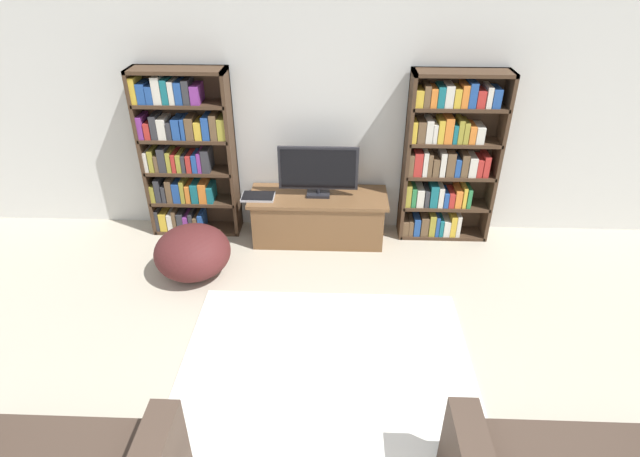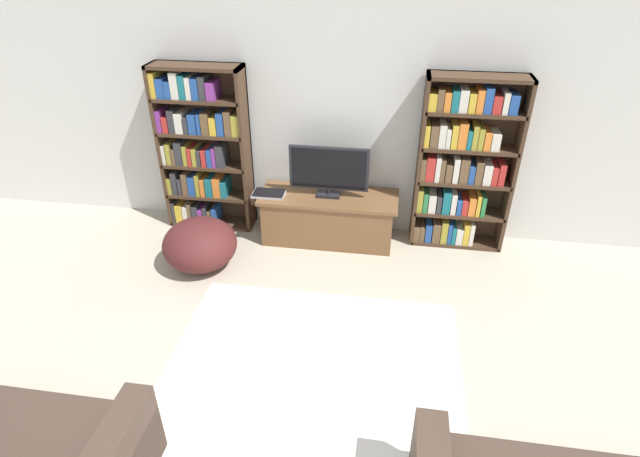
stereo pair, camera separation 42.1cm
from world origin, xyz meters
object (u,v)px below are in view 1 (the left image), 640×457
bookshelf_left (185,153)px  laptop (258,197)px  bookshelf_right (447,159)px  beanbag_ottoman (193,252)px  tv_stand (318,217)px  television (318,170)px

bookshelf_left → laptop: (0.78, -0.23, -0.37)m
bookshelf_right → laptop: 1.99m
bookshelf_right → laptop: bookshelf_right is taller
beanbag_ottoman → laptop: bearing=47.9°
tv_stand → laptop: 0.69m
bookshelf_left → tv_stand: size_ratio=1.23×
bookshelf_left → beanbag_ottoman: (0.22, -0.86, -0.66)m
bookshelf_right → tv_stand: size_ratio=1.23×
tv_stand → television: television is taller
bookshelf_left → television: bookshelf_left is taller
bookshelf_left → beanbag_ottoman: size_ratio=2.45×
tv_stand → beanbag_ottoman: 1.38m
bookshelf_right → television: bookshelf_right is taller
bookshelf_left → tv_stand: (1.41, -0.16, -0.65)m
bookshelf_right → laptop: size_ratio=5.28×
bookshelf_left → bookshelf_right: (2.73, -0.00, -0.02)m
bookshelf_left → bookshelf_right: size_ratio=1.00×
bookshelf_right → tv_stand: bookshelf_right is taller
bookshelf_right → television: 1.33m
bookshelf_right → tv_stand: bearing=-173.3°
laptop → beanbag_ottoman: 0.89m
tv_stand → television: (0.00, 0.00, 0.55)m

